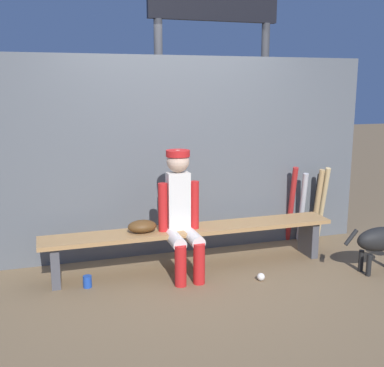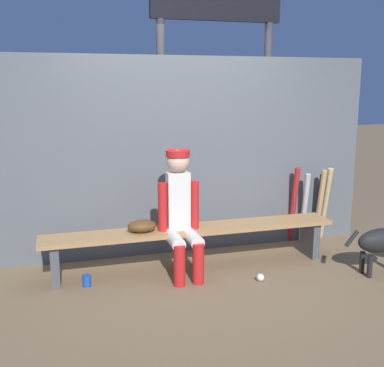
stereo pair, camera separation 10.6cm
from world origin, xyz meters
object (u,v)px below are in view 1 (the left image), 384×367
bat_aluminum_silver (302,207)px  cup_on_bench (180,223)px  baseball_glove (142,226)px  bat_wood_tan (317,205)px  dugout_bench (192,236)px  bat_wood_natural (322,203)px  scoreboard (218,20)px  bat_aluminum_black (316,207)px  player_seated (181,210)px  cup_on_ground (87,282)px  bat_aluminum_red (291,204)px  baseball (261,277)px

bat_aluminum_silver → cup_on_bench: size_ratio=7.63×
baseball_glove → bat_wood_tan: bat_wood_tan is taller
dugout_bench → bat_wood_natural: 1.83m
bat_aluminum_silver → scoreboard: bearing=135.0°
bat_aluminum_silver → scoreboard: (-0.78, 0.78, 2.16)m
bat_aluminum_black → dugout_bench: bearing=-165.5°
bat_aluminum_black → player_seated: bearing=-163.6°
cup_on_ground → scoreboard: 3.36m
bat_aluminum_red → bat_wood_tan: 0.32m
dugout_bench → bat_aluminum_silver: bat_aluminum_silver is taller
baseball_glove → baseball: (1.03, -0.50, -0.45)m
scoreboard → bat_aluminum_silver: bearing=-45.0°
player_seated → cup_on_ground: bearing=-176.7°
player_seated → bat_wood_tan: (1.82, 0.50, -0.21)m
dugout_bench → bat_wood_tan: (1.68, 0.40, 0.09)m
dugout_bench → cup_on_ground: size_ratio=26.93×
player_seated → baseball_glove: player_seated is taller
bat_aluminum_red → baseball: bearing=-131.2°
bat_aluminum_silver → scoreboard: scoreboard is taller
cup_on_ground → cup_on_bench: 1.05m
dugout_bench → baseball: dugout_bench is taller
cup_on_ground → scoreboard: scoreboard is taller
cup_on_bench → scoreboard: 2.54m
bat_aluminum_silver → bat_aluminum_black: 0.19m
dugout_bench → bat_wood_natural: (1.77, 0.44, 0.10)m
player_seated → bat_wood_natural: 2.00m
cup_on_ground → cup_on_bench: size_ratio=1.00×
player_seated → bat_aluminum_black: (1.82, 0.54, -0.24)m
baseball_glove → cup_on_ground: bearing=-164.4°
bat_aluminum_silver → cup_on_bench: 1.66m
cup_on_bench → bat_aluminum_red: bearing=16.1°
baseball_glove → bat_wood_natural: bearing=10.9°
bat_wood_natural → dugout_bench: bearing=-166.1°
dugout_bench → cup_on_bench: 0.19m
bat_wood_natural → baseball: (-1.24, -0.94, -0.41)m
bat_aluminum_silver → cup_on_bench: (-1.61, -0.39, 0.06)m
bat_aluminum_silver → bat_aluminum_black: bearing=4.7°
player_seated → bat_aluminum_black: player_seated is taller
bat_aluminum_black → scoreboard: scoreboard is taller
bat_aluminum_black → baseball: size_ratio=10.97×
player_seated → bat_wood_natural: player_seated is taller
cup_on_bench → scoreboard: size_ratio=0.03×
bat_aluminum_red → scoreboard: bearing=131.7°
bat_wood_tan → baseball: bearing=-141.9°
baseball → cup_on_bench: bearing=141.0°
dugout_bench → player_seated: 0.35m
cup_on_ground → bat_wood_natural: bearing=11.9°
bat_aluminum_red → bat_wood_natural: bat_aluminum_red is taller
bat_aluminum_silver → cup_on_bench: bearing=-166.4°
bat_wood_tan → cup_on_ground: (-2.73, -0.56, -0.38)m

